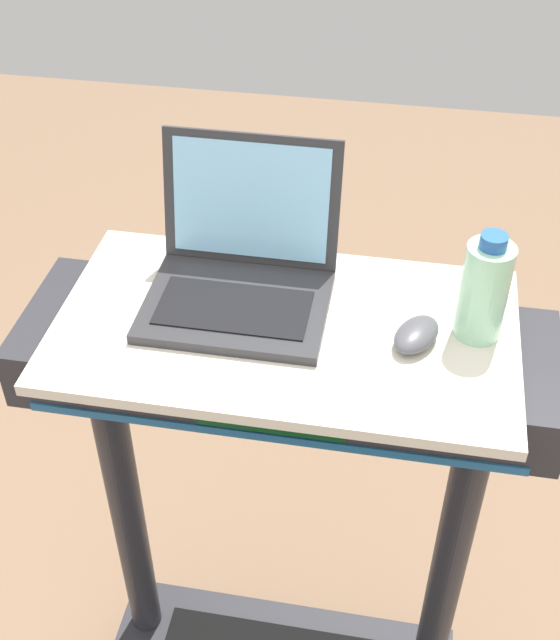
# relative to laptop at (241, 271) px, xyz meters

# --- Properties ---
(desk_board) EXTENTS (0.75, 0.43, 0.02)m
(desk_board) POSITION_rel_laptop_xyz_m (0.09, -0.07, -0.06)
(desk_board) COLOR beige
(desk_board) RESTS_ON treadmill_base
(laptop) EXTENTS (0.30, 0.28, 0.24)m
(laptop) POSITION_rel_laptop_xyz_m (0.00, 0.00, 0.00)
(laptop) COLOR #2D2D30
(laptop) RESTS_ON desk_board
(computer_mouse) EXTENTS (0.10, 0.12, 0.03)m
(computer_mouse) POSITION_rel_laptop_xyz_m (0.30, -0.07, -0.03)
(computer_mouse) COLOR #4C4C51
(computer_mouse) RESTS_ON desk_board
(water_bottle) EXTENTS (0.08, 0.08, 0.19)m
(water_bottle) POSITION_rel_laptop_xyz_m (0.39, -0.03, 0.04)
(water_bottle) COLOR #9EDBB2
(water_bottle) RESTS_ON desk_board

